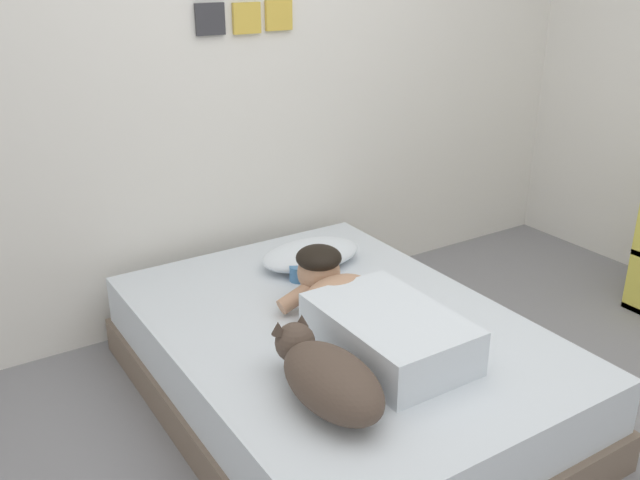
% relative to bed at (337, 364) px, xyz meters
% --- Properties ---
extents(ground_plane, '(12.84, 12.84, 0.00)m').
position_rel_bed_xyz_m(ground_plane, '(0.16, -0.60, -0.20)').
color(ground_plane, gray).
extents(back_wall, '(4.42, 0.12, 2.50)m').
position_rel_bed_xyz_m(back_wall, '(0.16, 1.12, 1.05)').
color(back_wall, silver).
rests_on(back_wall, ground).
extents(bed, '(1.43, 1.98, 0.40)m').
position_rel_bed_xyz_m(bed, '(0.00, 0.00, 0.00)').
color(bed, '#726051').
rests_on(bed, ground).
extents(pillow, '(0.52, 0.32, 0.11)m').
position_rel_bed_xyz_m(pillow, '(0.22, 0.56, 0.26)').
color(pillow, silver).
rests_on(pillow, bed).
extents(person_lying, '(0.43, 0.92, 0.27)m').
position_rel_bed_xyz_m(person_lying, '(0.03, -0.17, 0.31)').
color(person_lying, silver).
rests_on(person_lying, bed).
extents(dog, '(0.26, 0.57, 0.21)m').
position_rel_bed_xyz_m(dog, '(-0.35, -0.45, 0.31)').
color(dog, '#4C3D33').
rests_on(dog, bed).
extents(coffee_cup, '(0.12, 0.09, 0.07)m').
position_rel_bed_xyz_m(coffee_cup, '(0.07, 0.44, 0.24)').
color(coffee_cup, teal).
rests_on(coffee_cup, bed).
extents(cell_phone, '(0.07, 0.14, 0.01)m').
position_rel_bed_xyz_m(cell_phone, '(0.26, -0.28, 0.21)').
color(cell_phone, black).
rests_on(cell_phone, bed).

